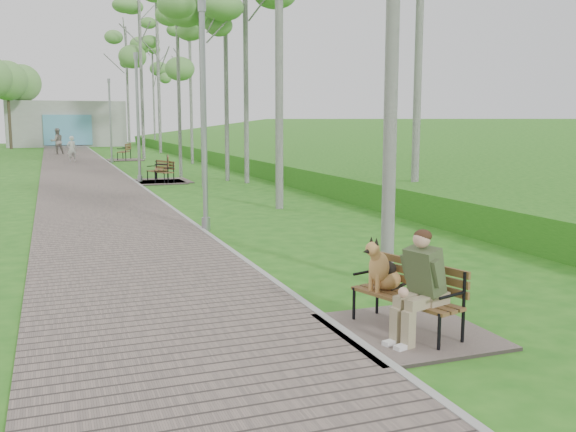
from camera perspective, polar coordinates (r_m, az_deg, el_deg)
name	(u,v)px	position (r m, az deg, el deg)	size (l,w,h in m)	color
ground	(240,258)	(11.40, -4.31, -3.76)	(120.00, 120.00, 0.00)	#236618
walkway	(80,170)	(32.33, -18.00, 3.91)	(3.50, 67.00, 0.04)	#62554F
kerb	(118,169)	(32.45, -14.91, 4.07)	(0.10, 67.00, 0.05)	#999993
embankment	(353,165)	(34.29, 5.78, 4.50)	(14.00, 70.00, 1.60)	#4B9529
building_north	(67,124)	(61.70, -19.07, 7.74)	(10.00, 5.20, 4.00)	#9E9E99
bench_main	(404,300)	(7.43, 10.30, -7.39)	(1.68, 1.87, 1.46)	#62554F
bench_second	(162,176)	(25.73, -11.16, 3.55)	(2.05, 2.28, 1.26)	#62554F
bench_third	(161,178)	(25.23, -11.25, 3.35)	(1.72, 1.91, 1.06)	#62554F
bench_far	(124,156)	(39.63, -14.35, 5.17)	(2.02, 2.25, 1.24)	#62554F
lamp_post_near	(204,126)	(14.12, -7.47, 7.98)	(0.19, 0.19, 4.92)	#95979C
lamp_post_second	(138,123)	(25.41, -13.19, 8.08)	(0.19, 0.19, 4.92)	#95979C
lamp_post_third	(110,124)	(37.68, -15.50, 7.92)	(0.18, 0.18, 4.66)	#95979C
pedestrian_near	(72,149)	(38.71, -18.68, 5.66)	(0.54, 0.36, 1.49)	white
pedestrian_far	(57,141)	(47.05, -19.84, 6.25)	(0.88, 0.69, 1.82)	gray
birch_mid_a	(201,11)	(23.54, -7.77, 17.60)	(2.40, 2.40, 7.83)	silver
birch_mid_c	(177,17)	(28.00, -9.84, 17.07)	(2.35, 2.35, 8.42)	silver
birch_far_a	(190,45)	(35.87, -8.72, 14.82)	(2.35, 2.35, 8.12)	silver
birch_far_b	(140,30)	(40.59, -13.04, 15.78)	(2.57, 2.57, 9.74)	silver
birch_far_c	(157,23)	(47.60, -11.58, 16.44)	(2.90, 2.90, 11.52)	silver
birch_distant_a	(126,50)	(52.97, -14.20, 14.14)	(2.58, 2.58, 9.89)	silver
birch_distant_b	(153,62)	(54.40, -11.95, 13.28)	(2.43, 2.43, 8.95)	silver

